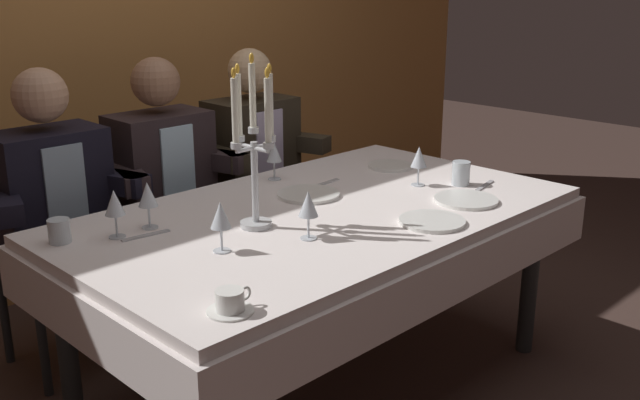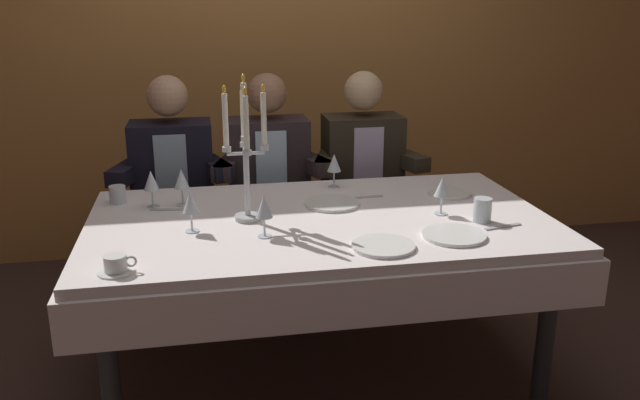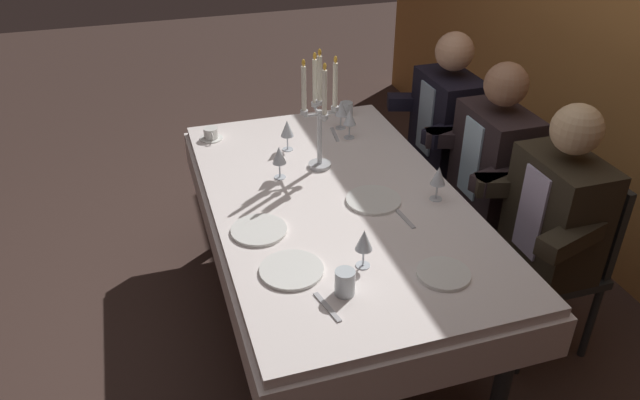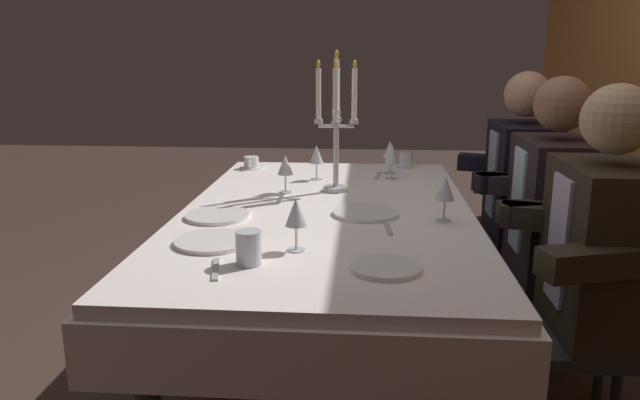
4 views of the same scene
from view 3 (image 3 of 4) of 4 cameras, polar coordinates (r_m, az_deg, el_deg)
ground_plane at (r=3.21m, az=1.27°, el=-11.08°), size 12.00×12.00×0.00m
dining_table at (r=2.83m, az=1.42°, el=-1.80°), size 1.94×1.14×0.74m
candelabra at (r=2.89m, az=-0.04°, el=8.03°), size 0.19×0.19×0.59m
dinner_plate_0 at (r=2.74m, az=4.99°, el=-0.00°), size 0.25×0.25×0.01m
dinner_plate_1 at (r=2.32m, az=-2.67°, el=-6.51°), size 0.24×0.24×0.01m
dinner_plate_2 at (r=2.55m, az=-5.70°, el=-2.80°), size 0.23×0.23×0.01m
dinner_plate_3 at (r=2.35m, az=11.42°, el=-6.74°), size 0.20×0.20×0.01m
wine_glass_0 at (r=2.87m, az=-3.82°, el=4.09°), size 0.07×0.07×0.16m
wine_glass_1 at (r=2.74m, az=10.95°, el=2.13°), size 0.07×0.07×0.16m
wine_glass_2 at (r=3.13m, az=-3.08°, el=6.57°), size 0.07×0.07×0.16m
wine_glass_3 at (r=3.37m, az=1.96°, el=8.47°), size 0.07×0.07×0.16m
wine_glass_4 at (r=2.29m, az=4.11°, el=-3.84°), size 0.07×0.07×0.16m
wine_glass_5 at (r=3.26m, az=2.78°, el=7.63°), size 0.07×0.07×0.16m
water_tumbler_0 at (r=2.20m, az=2.33°, el=-7.67°), size 0.07×0.07×0.10m
water_tumbler_1 at (r=3.56m, az=2.48°, el=8.45°), size 0.07×0.07×0.08m
coffee_cup_0 at (r=3.34m, az=-10.10°, el=6.04°), size 0.13×0.12×0.06m
fork_0 at (r=3.34m, az=1.39°, el=6.12°), size 0.17×0.04×0.01m
fork_1 at (r=2.17m, az=0.68°, el=-9.91°), size 0.17×0.05×0.01m
fork_2 at (r=2.64m, az=7.83°, el=-1.64°), size 0.17×0.03×0.01m
seated_diner_0 at (r=3.61m, az=11.76°, el=7.33°), size 0.63×0.48×1.24m
seated_diner_1 at (r=3.22m, az=15.92°, el=3.65°), size 0.63×0.48×1.24m
seated_diner_2 at (r=2.86m, az=21.24°, el=-1.10°), size 0.63×0.48×1.24m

